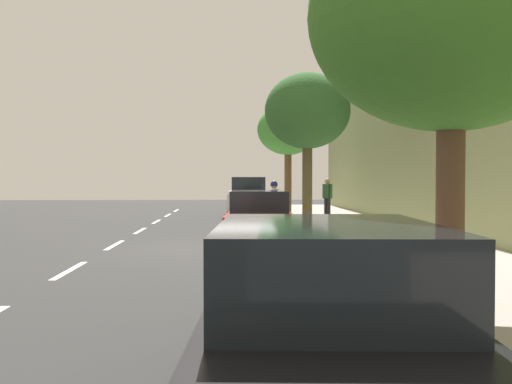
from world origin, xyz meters
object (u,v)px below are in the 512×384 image
object	(u,v)px
parked_sedan_black_second	(326,329)
street_tree_mid_block	(307,112)
parked_pickup_white_far	(249,198)
street_tree_near_cyclist	(452,16)
parked_sedan_red_mid	(259,218)
street_tree_far_end	(288,130)
bicycle_at_curb	(268,219)
pedestrian_on_phone	(327,196)
cyclist_with_backpack	(275,199)

from	to	relation	value
parked_sedan_black_second	street_tree_mid_block	xyz separation A→B (m)	(2.10, 16.06, 3.56)
parked_pickup_white_far	street_tree_near_cyclist	bearing A→B (deg)	-84.70
parked_sedan_red_mid	street_tree_far_end	bearing A→B (deg)	80.28
parked_sedan_black_second	street_tree_far_end	bearing A→B (deg)	84.78
parked_pickup_white_far	street_tree_far_end	size ratio (longest dim) A/B	0.99
parked_sedan_black_second	street_tree_far_end	world-z (taller)	street_tree_far_end
parked_pickup_white_far	bicycle_at_curb	distance (m)	7.30
parked_sedan_red_mid	parked_pickup_white_far	size ratio (longest dim) A/B	0.84
parked_sedan_black_second	pedestrian_on_phone	distance (m)	19.51
bicycle_at_curb	pedestrian_on_phone	xyz separation A→B (m)	(2.73, 2.74, 0.78)
bicycle_at_curb	pedestrian_on_phone	bearing A→B (deg)	45.05
parked_sedan_black_second	parked_pickup_white_far	distance (m)	23.73
bicycle_at_curb	street_tree_far_end	bearing A→B (deg)	77.58
cyclist_with_backpack	bicycle_at_curb	bearing A→B (deg)	115.22
cyclist_with_backpack	street_tree_mid_block	xyz separation A→B (m)	(1.21, 0.06, 3.22)
cyclist_with_backpack	street_tree_mid_block	world-z (taller)	street_tree_mid_block
parked_sedan_black_second	street_tree_near_cyclist	distance (m)	4.77
parked_sedan_black_second	parked_sedan_red_mid	size ratio (longest dim) A/B	1.00
cyclist_with_backpack	street_tree_near_cyclist	bearing A→B (deg)	-84.72
bicycle_at_curb	cyclist_with_backpack	world-z (taller)	cyclist_with_backpack
street_tree_mid_block	street_tree_near_cyclist	bearing A→B (deg)	-90.00
cyclist_with_backpack	street_tree_near_cyclist	world-z (taller)	street_tree_near_cyclist
parked_sedan_black_second	parked_sedan_red_mid	world-z (taller)	same
parked_pickup_white_far	street_tree_mid_block	bearing A→B (deg)	-75.86
bicycle_at_curb	street_tree_far_end	world-z (taller)	street_tree_far_end
cyclist_with_backpack	parked_pickup_white_far	bearing A→B (deg)	95.34
street_tree_mid_block	street_tree_far_end	world-z (taller)	street_tree_mid_block
parked_sedan_red_mid	parked_pickup_white_far	distance (m)	12.55
parked_sedan_red_mid	parked_pickup_white_far	xyz separation A→B (m)	(0.08, 12.55, 0.15)
parked_sedan_red_mid	cyclist_with_backpack	xyz separation A→B (m)	(0.81, 4.82, 0.34)
street_tree_mid_block	street_tree_far_end	size ratio (longest dim) A/B	1.03
cyclist_with_backpack	parked_sedan_black_second	bearing A→B (deg)	-93.17
parked_sedan_black_second	parked_sedan_red_mid	distance (m)	11.18
street_tree_near_cyclist	pedestrian_on_phone	distance (m)	16.59
parked_pickup_white_far	street_tree_mid_block	xyz separation A→B (m)	(1.93, -7.67, 3.42)
pedestrian_on_phone	street_tree_far_end	bearing A→B (deg)	109.21
street_tree_mid_block	pedestrian_on_phone	bearing A→B (deg)	67.45
street_tree_near_cyclist	street_tree_far_end	size ratio (longest dim) A/B	0.97
parked_sedan_black_second	pedestrian_on_phone	xyz separation A→B (m)	(3.40, 19.21, 0.38)
parked_pickup_white_far	bicycle_at_curb	xyz separation A→B (m)	(0.50, -7.27, -0.54)
parked_pickup_white_far	bicycle_at_curb	world-z (taller)	parked_pickup_white_far
parked_sedan_red_mid	street_tree_mid_block	xyz separation A→B (m)	(2.02, 4.88, 3.56)
bicycle_at_curb	street_tree_far_end	size ratio (longest dim) A/B	0.24
parked_pickup_white_far	parked_sedan_red_mid	bearing A→B (deg)	-90.38
parked_pickup_white_far	bicycle_at_curb	bearing A→B (deg)	-86.03
cyclist_with_backpack	pedestrian_on_phone	distance (m)	4.07
parked_sedan_red_mid	pedestrian_on_phone	world-z (taller)	pedestrian_on_phone
cyclist_with_backpack	street_tree_near_cyclist	xyz separation A→B (m)	(1.21, -13.10, 2.81)
parked_sedan_black_second	parked_sedan_red_mid	xyz separation A→B (m)	(0.08, 11.18, 0.00)
pedestrian_on_phone	street_tree_mid_block	bearing A→B (deg)	-112.55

